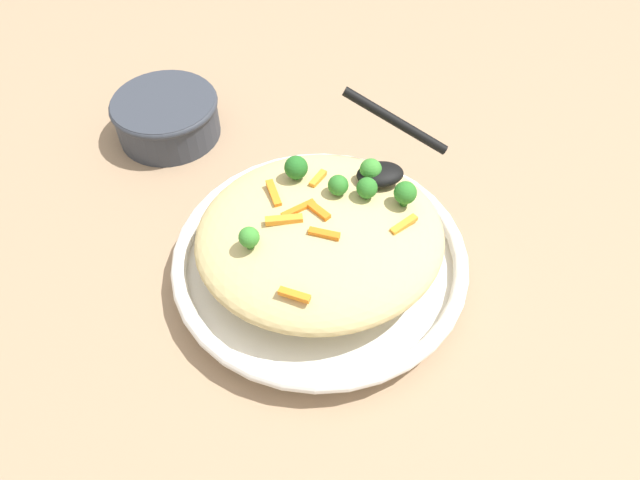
# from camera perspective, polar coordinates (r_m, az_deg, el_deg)

# --- Properties ---
(ground_plane) EXTENTS (2.40, 2.40, 0.00)m
(ground_plane) POSITION_cam_1_polar(r_m,az_deg,el_deg) (0.73, -0.00, -3.06)
(ground_plane) COLOR #9E7F60
(serving_bowl) EXTENTS (0.35, 0.35, 0.04)m
(serving_bowl) POSITION_cam_1_polar(r_m,az_deg,el_deg) (0.71, -0.00, -1.98)
(serving_bowl) COLOR white
(serving_bowl) RESTS_ON ground_plane
(pasta_mound) EXTENTS (0.29, 0.27, 0.06)m
(pasta_mound) POSITION_cam_1_polar(r_m,az_deg,el_deg) (0.68, -0.00, 0.45)
(pasta_mound) COLOR #D1BA7A
(pasta_mound) RESTS_ON serving_bowl
(carrot_piece_0) EXTENTS (0.02, 0.03, 0.01)m
(carrot_piece_0) POSITION_cam_1_polar(r_m,az_deg,el_deg) (0.66, 0.05, 2.78)
(carrot_piece_0) COLOR orange
(carrot_piece_0) RESTS_ON pasta_mound
(carrot_piece_1) EXTENTS (0.04, 0.03, 0.01)m
(carrot_piece_1) POSITION_cam_1_polar(r_m,az_deg,el_deg) (0.66, 8.08, 1.48)
(carrot_piece_1) COLOR orange
(carrot_piece_1) RESTS_ON pasta_mound
(carrot_piece_2) EXTENTS (0.04, 0.02, 0.01)m
(carrot_piece_2) POSITION_cam_1_polar(r_m,az_deg,el_deg) (0.66, -2.10, 2.93)
(carrot_piece_2) COLOR orange
(carrot_piece_2) RESTS_ON pasta_mound
(carrot_piece_3) EXTENTS (0.03, 0.02, 0.01)m
(carrot_piece_3) POSITION_cam_1_polar(r_m,az_deg,el_deg) (0.63, 0.19, 0.52)
(carrot_piece_3) COLOR orange
(carrot_piece_3) RESTS_ON pasta_mound
(carrot_piece_4) EXTENTS (0.03, 0.02, 0.01)m
(carrot_piece_4) POSITION_cam_1_polar(r_m,az_deg,el_deg) (0.59, -2.49, -5.30)
(carrot_piece_4) COLOR orange
(carrot_piece_4) RESTS_ON pasta_mound
(carrot_piece_5) EXTENTS (0.02, 0.03, 0.01)m
(carrot_piece_5) POSITION_cam_1_polar(r_m,az_deg,el_deg) (0.70, -0.21, 5.94)
(carrot_piece_5) COLOR orange
(carrot_piece_5) RESTS_ON pasta_mound
(carrot_piece_6) EXTENTS (0.01, 0.04, 0.01)m
(carrot_piece_6) POSITION_cam_1_polar(r_m,az_deg,el_deg) (0.68, -4.49, 4.50)
(carrot_piece_6) COLOR orange
(carrot_piece_6) RESTS_ON pasta_mound
(carrot_piece_7) EXTENTS (0.04, 0.01, 0.01)m
(carrot_piece_7) POSITION_cam_1_polar(r_m,az_deg,el_deg) (0.65, -3.50, 1.99)
(carrot_piece_7) COLOR orange
(carrot_piece_7) RESTS_ON pasta_mound
(broccoli_floret_0) EXTENTS (0.03, 0.03, 0.03)m
(broccoli_floret_0) POSITION_cam_1_polar(r_m,az_deg,el_deg) (0.69, 4.91, 6.75)
(broccoli_floret_0) COLOR #377928
(broccoli_floret_0) RESTS_ON pasta_mound
(broccoli_floret_1) EXTENTS (0.02, 0.02, 0.03)m
(broccoli_floret_1) POSITION_cam_1_polar(r_m,az_deg,el_deg) (0.63, -6.85, 0.24)
(broccoli_floret_1) COLOR #377928
(broccoli_floret_1) RESTS_ON pasta_mound
(broccoli_floret_2) EXTENTS (0.02, 0.02, 0.03)m
(broccoli_floret_2) POSITION_cam_1_polar(r_m,az_deg,el_deg) (0.67, 1.76, 5.28)
(broccoli_floret_2) COLOR #296820
(broccoli_floret_2) RESTS_ON pasta_mound
(broccoli_floret_3) EXTENTS (0.02, 0.02, 0.03)m
(broccoli_floret_3) POSITION_cam_1_polar(r_m,az_deg,el_deg) (0.67, 4.55, 5.00)
(broccoli_floret_3) COLOR #296820
(broccoli_floret_3) RESTS_ON pasta_mound
(broccoli_floret_4) EXTENTS (0.03, 0.03, 0.03)m
(broccoli_floret_4) POSITION_cam_1_polar(r_m,az_deg,el_deg) (0.69, -2.32, 6.97)
(broccoli_floret_4) COLOR #205B1C
(broccoli_floret_4) RESTS_ON pasta_mound
(broccoli_floret_5) EXTENTS (0.03, 0.03, 0.03)m
(broccoli_floret_5) POSITION_cam_1_polar(r_m,az_deg,el_deg) (0.67, 8.22, 4.50)
(broccoli_floret_5) COLOR #296820
(broccoli_floret_5) RESTS_ON pasta_mound
(serving_spoon) EXTENTS (0.12, 0.11, 0.07)m
(serving_spoon) POSITION_cam_1_polar(r_m,az_deg,el_deg) (0.71, 6.31, 8.05)
(serving_spoon) COLOR black
(serving_spoon) RESTS_ON pasta_mound
(companion_bowl) EXTENTS (0.16, 0.16, 0.06)m
(companion_bowl) POSITION_cam_1_polar(r_m,az_deg,el_deg) (0.92, -14.59, 11.58)
(companion_bowl) COLOR #333842
(companion_bowl) RESTS_ON ground_plane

